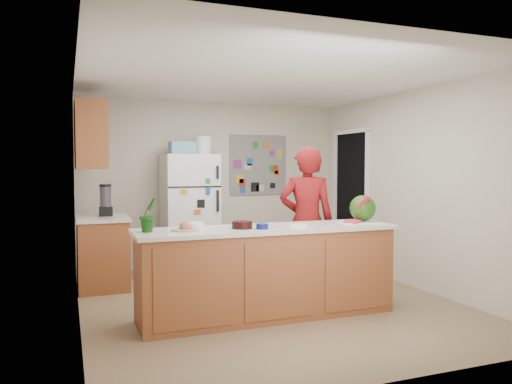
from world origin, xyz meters
name	(u,v)px	position (x,y,z in m)	size (l,w,h in m)	color
floor	(267,303)	(0.00, 0.00, -0.01)	(4.00, 4.50, 0.02)	brown
wall_back	(212,185)	(0.00, 2.26, 1.25)	(4.00, 0.02, 2.50)	beige
wall_left	(76,195)	(-2.01, 0.00, 1.25)	(0.02, 4.50, 2.50)	beige
wall_right	(415,189)	(2.01, 0.00, 1.25)	(0.02, 4.50, 2.50)	beige
ceiling	(268,78)	(0.00, 0.00, 2.51)	(4.00, 4.50, 0.02)	white
doorway	(352,200)	(1.99, 1.45, 1.02)	(0.03, 0.85, 2.04)	black
peninsula_base	(268,274)	(-0.20, -0.50, 0.44)	(2.60, 0.62, 0.88)	brown
peninsula_top	(268,229)	(-0.20, -0.50, 0.90)	(2.68, 0.70, 0.04)	silver
side_counter_base	(103,254)	(-1.69, 1.35, 0.43)	(0.60, 0.80, 0.86)	brown
side_counter_top	(102,218)	(-1.69, 1.35, 0.88)	(0.64, 0.84, 0.04)	silver
upper_cabinets	(90,136)	(-1.82, 1.30, 1.90)	(0.35, 1.00, 0.80)	brown
refrigerator	(189,214)	(-0.45, 1.88, 0.85)	(0.75, 0.70, 1.70)	silver
fridge_top_bin	(182,148)	(-0.55, 1.88, 1.79)	(0.35, 0.28, 0.18)	#5999B2
photo_collage	(258,165)	(0.75, 2.24, 1.55)	(0.95, 0.01, 0.95)	slate
person	(307,222)	(0.53, 0.08, 0.88)	(0.64, 0.42, 1.76)	maroon
blender_appliance	(106,201)	(-1.64, 1.43, 1.09)	(0.14, 0.14, 0.38)	black
cutting_board	(359,222)	(0.88, -0.49, 0.93)	(0.44, 0.33, 0.01)	silver
watermelon	(363,208)	(0.94, -0.47, 1.07)	(0.28, 0.28, 0.28)	#215C16
watermelon_slice	(353,221)	(0.77, -0.54, 0.94)	(0.19, 0.19, 0.02)	red
cherry_bowl	(242,225)	(-0.48, -0.53, 0.96)	(0.20, 0.20, 0.07)	black
white_bowl	(193,226)	(-0.94, -0.39, 0.95)	(0.21, 0.21, 0.06)	silver
cobalt_bowl	(262,226)	(-0.31, -0.64, 0.95)	(0.12, 0.12, 0.05)	navy
plate	(186,230)	(-1.04, -0.49, 0.93)	(0.28, 0.28, 0.02)	tan
paper_towel	(298,225)	(0.11, -0.56, 0.93)	(0.18, 0.16, 0.02)	white
keys	(374,223)	(1.00, -0.60, 0.93)	(0.09, 0.04, 0.01)	gray
potted_plant	(149,214)	(-1.38, -0.45, 1.09)	(0.18, 0.15, 0.33)	#1D4612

